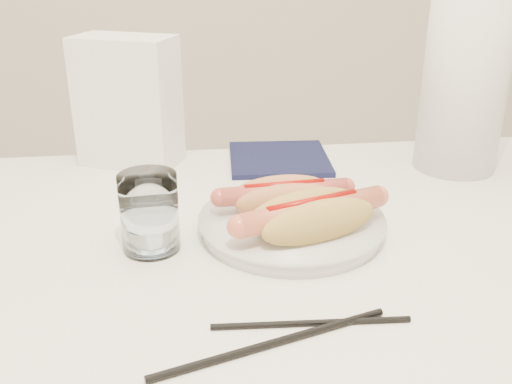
{
  "coord_description": "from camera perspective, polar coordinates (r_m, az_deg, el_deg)",
  "views": [
    {
      "loc": [
        -0.05,
        -0.63,
        1.11
      ],
      "look_at": [
        0.03,
        0.03,
        0.82
      ],
      "focal_mm": 40.84,
      "sensor_mm": 36.0,
      "label": 1
    }
  ],
  "objects": [
    {
      "name": "table",
      "position": [
        0.76,
        -2.01,
        -10.07
      ],
      "size": [
        1.2,
        0.8,
        0.75
      ],
      "color": "white",
      "rests_on": "ground"
    },
    {
      "name": "plate",
      "position": [
        0.78,
        3.48,
        -3.31
      ],
      "size": [
        0.32,
        0.32,
        0.02
      ],
      "primitive_type": "cylinder",
      "rotation": [
        0.0,
        0.0,
        0.42
      ],
      "color": "silver",
      "rests_on": "table"
    },
    {
      "name": "hotdog_left",
      "position": [
        0.78,
        2.77,
        -0.51
      ],
      "size": [
        0.18,
        0.08,
        0.05
      ],
      "rotation": [
        0.0,
        0.0,
        0.08
      ],
      "color": "tan",
      "rests_on": "plate"
    },
    {
      "name": "hotdog_right",
      "position": [
        0.72,
        5.48,
        -2.43
      ],
      "size": [
        0.2,
        0.12,
        0.05
      ],
      "rotation": [
        0.0,
        0.0,
        0.33
      ],
      "color": "tan",
      "rests_on": "plate"
    },
    {
      "name": "water_glass",
      "position": [
        0.73,
        -10.39,
        -1.99
      ],
      "size": [
        0.07,
        0.07,
        0.1
      ],
      "primitive_type": "cylinder",
      "color": "white",
      "rests_on": "table"
    },
    {
      "name": "chopstick_near",
      "position": [
        0.58,
        1.67,
        -14.57
      ],
      "size": [
        0.24,
        0.08,
        0.01
      ],
      "primitive_type": "cylinder",
      "rotation": [
        0.0,
        1.57,
        0.3
      ],
      "color": "black",
      "rests_on": "table"
    },
    {
      "name": "chopstick_far",
      "position": [
        0.61,
        5.43,
        -12.64
      ],
      "size": [
        0.2,
        0.02,
        0.01
      ],
      "primitive_type": "cylinder",
      "rotation": [
        0.0,
        1.57,
        -0.06
      ],
      "color": "black",
      "rests_on": "table"
    },
    {
      "name": "napkin_box",
      "position": [
        1.02,
        -12.43,
        8.62
      ],
      "size": [
        0.19,
        0.15,
        0.22
      ],
      "primitive_type": "cube",
      "rotation": [
        0.0,
        0.0,
        -0.41
      ],
      "color": "white",
      "rests_on": "table"
    },
    {
      "name": "navy_napkin",
      "position": [
        1.03,
        2.26,
        3.28
      ],
      "size": [
        0.18,
        0.18,
        0.01
      ],
      "primitive_type": "cube",
      "rotation": [
        0.0,
        0.0,
        -0.06
      ],
      "color": "#101333",
      "rests_on": "table"
    },
    {
      "name": "paper_towel_roll",
      "position": [
        1.02,
        19.79,
        10.33
      ],
      "size": [
        0.15,
        0.15,
        0.3
      ],
      "primitive_type": "cylinder",
      "rotation": [
        0.0,
        0.0,
        -0.16
      ],
      "color": "silver",
      "rests_on": "table"
    }
  ]
}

